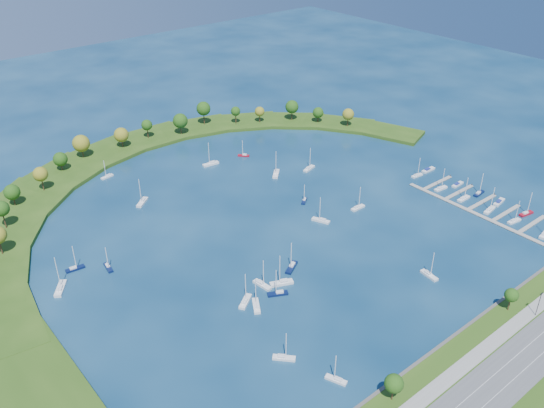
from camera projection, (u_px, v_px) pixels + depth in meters
ground at (271, 219)px, 270.16m from camera, size 700.00×700.00×0.00m
south_shoreline at (510, 368)px, 187.62m from camera, size 420.00×43.10×11.60m
breakwater at (132, 208)px, 276.68m from camera, size 286.74×247.64×2.00m
breakwater_trees at (149, 144)px, 318.12m from camera, size 238.85×92.09×15.01m
harbor_tower at (121, 139)px, 340.05m from camera, size 2.60×2.60×4.59m
dock_system at (488, 210)px, 276.24m from camera, size 24.28×82.00×1.60m
moored_boat_0 at (358, 207)px, 277.86m from camera, size 7.87×2.21×11.57m
moored_boat_1 at (211, 163)px, 319.46m from camera, size 9.47×3.65×13.57m
moored_boat_2 at (256, 305)px, 214.97m from camera, size 6.48×8.50×12.50m
moored_boat_3 at (278, 293)px, 221.31m from camera, size 8.14×5.75×11.80m
moored_boat_4 at (321, 220)px, 267.65m from camera, size 5.59×8.81×12.58m
moored_boat_5 at (304, 200)px, 283.87m from camera, size 6.41×5.45×9.73m
moored_boat_6 at (336, 379)px, 183.80m from camera, size 4.56×7.44×10.59m
moored_boat_7 at (262, 284)px, 226.05m from camera, size 3.40×8.69×12.45m
moored_boat_8 at (108, 267)px, 236.05m from camera, size 3.04×7.43×10.61m
moored_boat_9 at (75, 268)px, 235.22m from camera, size 7.89×2.91×11.34m
moored_boat_10 at (292, 266)px, 236.02m from camera, size 8.94×6.50×13.02m
moored_boat_11 at (107, 176)px, 306.27m from camera, size 7.19×3.09×10.24m
moored_boat_12 at (244, 155)px, 329.18m from camera, size 5.82×6.05×9.64m
moored_boat_13 at (309, 168)px, 314.50m from camera, size 8.85×4.59×12.53m
moored_boat_14 at (282, 282)px, 226.96m from camera, size 9.64×6.13×13.77m
moored_boat_15 at (429, 274)px, 231.46m from camera, size 3.27×8.31×11.88m
moored_boat_16 at (284, 357)px, 192.07m from camera, size 6.83×7.12×11.34m
moored_boat_17 at (60, 288)px, 223.83m from camera, size 8.00×9.78×14.67m
moored_boat_18 at (276, 173)px, 309.02m from camera, size 8.89×8.67×14.26m
moored_boat_19 at (142, 201)px, 282.51m from camera, size 8.87×7.99×13.75m
moored_boat_20 at (245, 301)px, 217.17m from camera, size 8.60×6.90×12.82m
docked_boat_2 at (514, 220)px, 267.30m from camera, size 7.76×3.17×11.08m
docked_boat_3 at (526, 213)px, 273.05m from camera, size 8.26×3.56×11.75m
docked_boat_4 at (490, 209)px, 275.84m from camera, size 8.80×3.63×12.55m
docked_boat_5 at (499, 202)px, 282.63m from camera, size 9.22×3.96×1.82m
docked_boat_6 at (464, 198)px, 285.54m from camera, size 8.23×2.43×12.04m
docked_boat_7 at (479, 193)px, 290.13m from camera, size 8.09×3.13×11.59m
docked_boat_8 at (441, 188)px, 294.66m from camera, size 8.13×2.86×11.73m
docked_boat_9 at (458, 184)px, 298.65m from camera, size 8.17×2.77×1.64m
docked_boat_10 at (417, 175)px, 307.35m from camera, size 7.34×2.60×10.59m
docked_boat_11 at (428, 170)px, 313.08m from camera, size 8.89×2.50×1.81m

